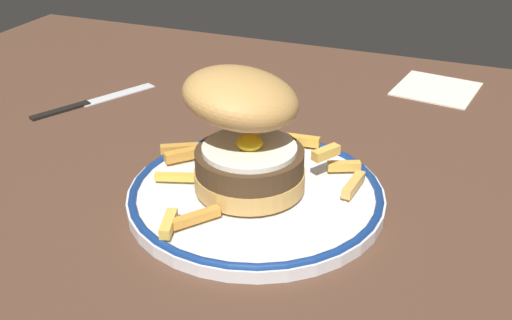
% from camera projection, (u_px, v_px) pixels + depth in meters
% --- Properties ---
extents(ground_plane, '(1.37, 0.98, 0.04)m').
position_uv_depth(ground_plane, '(295.00, 222.00, 0.60)').
color(ground_plane, '#4F3324').
extents(dinner_plate, '(0.25, 0.25, 0.02)m').
position_uv_depth(dinner_plate, '(256.00, 194.00, 0.59)').
color(dinner_plate, silver).
rests_on(dinner_plate, ground_plane).
extents(burger, '(0.15, 0.15, 0.12)m').
position_uv_depth(burger, '(246.00, 128.00, 0.57)').
color(burger, tan).
rests_on(burger, dinner_plate).
extents(fries_pile, '(0.22, 0.24, 0.03)m').
position_uv_depth(fries_pile, '(252.00, 167.00, 0.61)').
color(fries_pile, '#EBBA4B').
rests_on(fries_pile, dinner_plate).
extents(knife, '(0.09, 0.17, 0.01)m').
position_uv_depth(knife, '(85.00, 103.00, 0.80)').
color(knife, black).
rests_on(knife, ground_plane).
extents(napkin, '(0.12, 0.12, 0.00)m').
position_uv_depth(napkin, '(436.00, 88.00, 0.85)').
color(napkin, silver).
rests_on(napkin, ground_plane).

